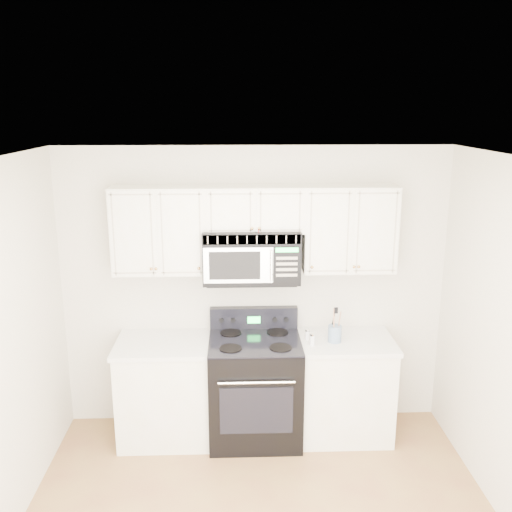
{
  "coord_description": "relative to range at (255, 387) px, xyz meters",
  "views": [
    {
      "loc": [
        -0.17,
        -3.24,
        2.92
      ],
      "look_at": [
        0.0,
        1.3,
        1.73
      ],
      "focal_mm": 40.0,
      "sensor_mm": 36.0,
      "label": 1
    }
  ],
  "objects": [
    {
      "name": "range",
      "position": [
        0.0,
        0.0,
        0.0
      ],
      "size": [
        0.81,
        0.73,
        1.13
      ],
      "color": "black",
      "rests_on": "ground"
    },
    {
      "name": "microwave",
      "position": [
        -0.03,
        0.13,
        1.2
      ],
      "size": [
        0.83,
        0.46,
        0.46
      ],
      "color": "black",
      "rests_on": "ground"
    },
    {
      "name": "shaker_pepper",
      "position": [
        0.49,
        -0.09,
        0.49
      ],
      "size": [
        0.04,
        0.04,
        0.11
      ],
      "color": "silver",
      "rests_on": "base_cabinet_right"
    },
    {
      "name": "base_cabinet_left",
      "position": [
        -0.79,
        0.03,
        -0.06
      ],
      "size": [
        0.86,
        0.65,
        0.92
      ],
      "color": "silver",
      "rests_on": "ground"
    },
    {
      "name": "upper_cabinets",
      "position": [
        0.01,
        0.17,
        1.45
      ],
      "size": [
        2.44,
        0.37,
        0.75
      ],
      "color": "silver",
      "rests_on": "ground"
    },
    {
      "name": "base_cabinet_right",
      "position": [
        0.81,
        0.03,
        -0.06
      ],
      "size": [
        0.86,
        0.65,
        0.92
      ],
      "color": "silver",
      "rests_on": "ground"
    },
    {
      "name": "room",
      "position": [
        0.01,
        -1.41,
        0.82
      ],
      "size": [
        3.51,
        3.51,
        2.61
      ],
      "color": "olive",
      "rests_on": "ground"
    },
    {
      "name": "shaker_salt",
      "position": [
        0.47,
        0.03,
        0.49
      ],
      "size": [
        0.04,
        0.04,
        0.1
      ],
      "color": "silver",
      "rests_on": "base_cabinet_right"
    },
    {
      "name": "utensil_crock",
      "position": [
        0.7,
        -0.02,
        0.51
      ],
      "size": [
        0.12,
        0.12,
        0.32
      ],
      "color": "slate",
      "rests_on": "base_cabinet_right"
    }
  ]
}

